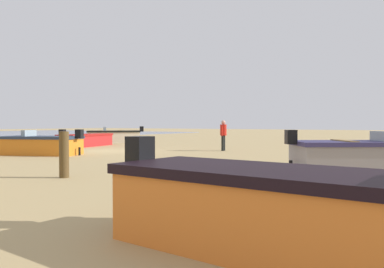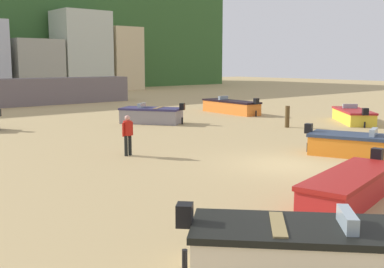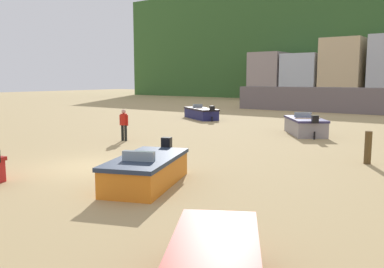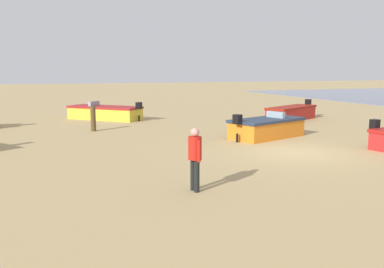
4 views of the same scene
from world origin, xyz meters
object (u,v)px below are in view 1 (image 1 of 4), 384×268
(boat_cream_0, at_px, (114,136))
(boat_red_2, at_px, (86,140))
(mooring_post_near_water, at_px, (64,155))
(beach_walker_foreground, at_px, (223,133))
(boat_grey_7, at_px, (359,157))
(boat_orange_1, at_px, (334,219))
(boat_orange_5, at_px, (41,145))

(boat_cream_0, relative_size, boat_red_2, 0.83)
(mooring_post_near_water, xyz_separation_m, beach_walker_foreground, (-11.53, -1.18, 0.34))
(boat_grey_7, bearing_deg, beach_walker_foreground, -165.13)
(boat_orange_1, height_order, boat_red_2, boat_orange_1)
(boat_red_2, xyz_separation_m, mooring_post_near_water, (10.50, 10.39, 0.21))
(boat_orange_1, xyz_separation_m, mooring_post_near_water, (-3.02, -7.57, 0.13))
(boat_cream_0, distance_m, boat_orange_5, 11.65)
(boat_cream_0, height_order, beach_walker_foreground, beach_walker_foreground)
(beach_walker_foreground, bearing_deg, boat_orange_5, 131.90)
(boat_orange_1, bearing_deg, boat_orange_5, -112.84)
(boat_cream_0, distance_m, boat_grey_7, 21.54)
(boat_red_2, relative_size, boat_orange_5, 1.20)
(boat_orange_5, bearing_deg, boat_cream_0, 5.70)
(boat_grey_7, bearing_deg, boat_red_2, -142.80)
(boat_red_2, distance_m, boat_grey_7, 17.91)
(boat_orange_1, relative_size, mooring_post_near_water, 4.42)
(boat_cream_0, xyz_separation_m, boat_orange_5, (10.43, 5.20, -0.03))
(boat_cream_0, bearing_deg, mooring_post_near_water, 175.91)
(boat_orange_1, bearing_deg, boat_grey_7, -168.04)
(boat_red_2, xyz_separation_m, beach_walker_foreground, (-1.03, 9.21, 0.55))
(boat_grey_7, relative_size, mooring_post_near_water, 3.24)
(mooring_post_near_water, bearing_deg, beach_walker_foreground, -174.17)
(boat_cream_0, height_order, boat_orange_5, boat_cream_0)
(beach_walker_foreground, bearing_deg, boat_grey_7, -137.96)
(boat_orange_5, bearing_deg, boat_grey_7, -110.25)
(boat_grey_7, bearing_deg, boat_orange_5, -123.77)
(boat_red_2, bearing_deg, beach_walker_foreground, -6.14)
(boat_orange_5, bearing_deg, mooring_post_near_water, -144.16)
(mooring_post_near_water, distance_m, beach_walker_foreground, 11.60)
(boat_cream_0, bearing_deg, boat_orange_1, -175.63)
(boat_cream_0, xyz_separation_m, boat_grey_7, (10.30, 18.91, 0.02))
(boat_red_2, height_order, boat_orange_5, boat_orange_5)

